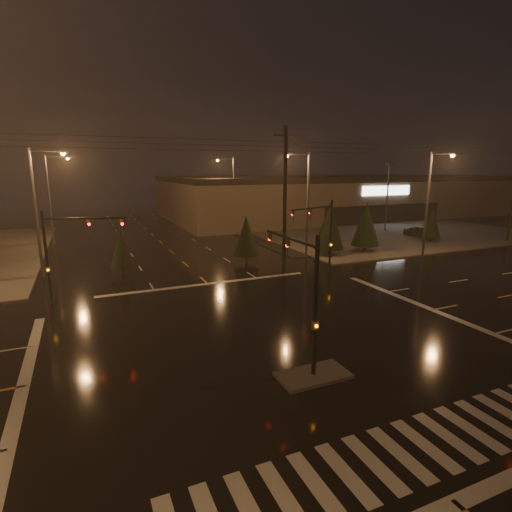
# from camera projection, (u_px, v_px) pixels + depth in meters

# --- Properties ---
(ground) EXTENTS (140.00, 140.00, 0.00)m
(ground) POSITION_uv_depth(u_px,v_px,m) (271.00, 340.00, 20.19)
(ground) COLOR black
(ground) RESTS_ON ground
(sidewalk_ne) EXTENTS (36.00, 36.00, 0.12)m
(sidewalk_ne) POSITION_uv_depth(u_px,v_px,m) (366.00, 227.00, 58.77)
(sidewalk_ne) COLOR #484541
(sidewalk_ne) RESTS_ON ground
(median_island) EXTENTS (3.00, 1.60, 0.15)m
(median_island) POSITION_uv_depth(u_px,v_px,m) (313.00, 375.00, 16.59)
(median_island) COLOR #484541
(median_island) RESTS_ON ground
(crosswalk) EXTENTS (15.00, 2.60, 0.01)m
(crosswalk) POSITION_uv_depth(u_px,v_px,m) (400.00, 454.00, 12.13)
(crosswalk) COLOR beige
(crosswalk) RESTS_ON ground
(stop_bar_near) EXTENTS (16.00, 0.50, 0.01)m
(stop_bar_near) POSITION_uv_depth(u_px,v_px,m) (456.00, 503.00, 10.34)
(stop_bar_near) COLOR beige
(stop_bar_near) RESTS_ON ground
(stop_bar_far) EXTENTS (16.00, 0.50, 0.01)m
(stop_bar_far) POSITION_uv_depth(u_px,v_px,m) (208.00, 284.00, 30.03)
(stop_bar_far) COLOR beige
(stop_bar_far) RESTS_ON ground
(parking_lot) EXTENTS (50.00, 24.00, 0.08)m
(parking_lot) POSITION_uv_depth(u_px,v_px,m) (402.00, 227.00, 58.94)
(parking_lot) COLOR black
(parking_lot) RESTS_ON ground
(retail_building) EXTENTS (60.20, 28.30, 7.20)m
(retail_building) POSITION_uv_depth(u_px,v_px,m) (333.00, 194.00, 74.22)
(retail_building) COLOR brown
(retail_building) RESTS_ON ground
(signal_mast_median) EXTENTS (0.25, 4.59, 6.00)m
(signal_mast_median) POSITION_uv_depth(u_px,v_px,m) (304.00, 285.00, 16.64)
(signal_mast_median) COLOR black
(signal_mast_median) RESTS_ON ground
(signal_mast_ne) EXTENTS (4.84, 1.86, 6.00)m
(signal_mast_ne) POSITION_uv_depth(u_px,v_px,m) (323.00, 228.00, 32.17)
(signal_mast_ne) COLOR black
(signal_mast_ne) RESTS_ON ground
(signal_mast_nw) EXTENTS (4.84, 1.86, 6.00)m
(signal_mast_nw) POSITION_uv_depth(u_px,v_px,m) (63.00, 246.00, 24.73)
(signal_mast_nw) COLOR black
(signal_mast_nw) RESTS_ON ground
(streetlight_1) EXTENTS (2.77, 0.32, 10.00)m
(streetlight_1) POSITION_uv_depth(u_px,v_px,m) (40.00, 204.00, 30.68)
(streetlight_1) COLOR #38383A
(streetlight_1) RESTS_ON ground
(streetlight_2) EXTENTS (2.77, 0.32, 10.00)m
(streetlight_2) POSITION_uv_depth(u_px,v_px,m) (52.00, 193.00, 45.00)
(streetlight_2) COLOR #38383A
(streetlight_2) RESTS_ON ground
(streetlight_3) EXTENTS (2.77, 0.32, 10.00)m
(streetlight_3) POSITION_uv_depth(u_px,v_px,m) (305.00, 198.00, 37.64)
(streetlight_3) COLOR #38383A
(streetlight_3) RESTS_ON ground
(streetlight_4) EXTENTS (2.77, 0.32, 10.00)m
(streetlight_4) POSITION_uv_depth(u_px,v_px,m) (232.00, 188.00, 55.54)
(streetlight_4) COLOR #38383A
(streetlight_4) RESTS_ON ground
(streetlight_6) EXTENTS (0.32, 2.77, 10.00)m
(streetlight_6) POSITION_uv_depth(u_px,v_px,m) (430.00, 198.00, 37.57)
(streetlight_6) COLOR #38383A
(streetlight_6) RESTS_ON ground
(utility_pole_1) EXTENTS (2.20, 0.32, 12.00)m
(utility_pole_1) POSITION_uv_depth(u_px,v_px,m) (285.00, 196.00, 34.54)
(utility_pole_1) COLOR black
(utility_pole_1) RESTS_ON ground
(conifer_0) EXTENTS (2.91, 2.91, 5.25)m
(conifer_0) POSITION_uv_depth(u_px,v_px,m) (329.00, 226.00, 39.23)
(conifer_0) COLOR black
(conifer_0) RESTS_ON ground
(conifer_1) EXTENTS (2.87, 2.87, 5.18)m
(conifer_1) POSITION_uv_depth(u_px,v_px,m) (366.00, 224.00, 40.99)
(conifer_1) COLOR black
(conifer_1) RESTS_ON ground
(conifer_2) EXTENTS (2.16, 2.16, 4.07)m
(conifer_2) POSITION_uv_depth(u_px,v_px,m) (432.00, 223.00, 46.20)
(conifer_2) COLOR black
(conifer_2) RESTS_ON ground
(conifer_3) EXTENTS (1.94, 1.94, 3.74)m
(conifer_3) POSITION_uv_depth(u_px,v_px,m) (121.00, 249.00, 32.00)
(conifer_3) COLOR black
(conifer_3) RESTS_ON ground
(conifer_4) EXTENTS (2.33, 2.33, 4.33)m
(conifer_4) POSITION_uv_depth(u_px,v_px,m) (246.00, 236.00, 36.32)
(conifer_4) COLOR black
(conifer_4) RESTS_ON ground
(car_parked) EXTENTS (2.27, 4.20, 1.36)m
(car_parked) POSITION_uv_depth(u_px,v_px,m) (420.00, 232.00, 50.06)
(car_parked) COLOR black
(car_parked) RESTS_ON ground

